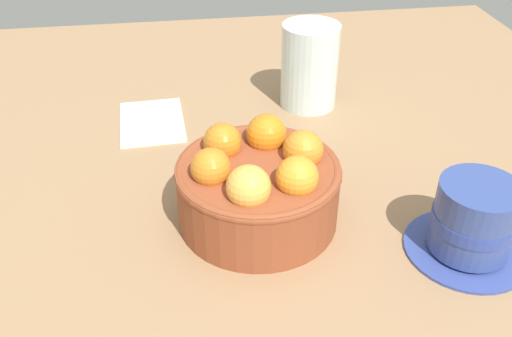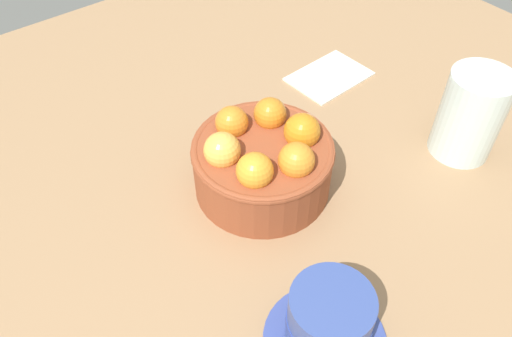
{
  "view_description": "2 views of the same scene",
  "coord_description": "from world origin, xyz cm",
  "px_view_note": "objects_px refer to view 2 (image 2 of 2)",
  "views": [
    {
      "loc": [
        -43.44,
        6.62,
        36.22
      ],
      "look_at": [
        0.29,
        0.15,
        5.89
      ],
      "focal_mm": 39.76,
      "sensor_mm": 36.0,
      "label": 1
    },
    {
      "loc": [
        -25.18,
        -30.88,
        44.43
      ],
      "look_at": [
        -1.03,
        -0.12,
        3.62
      ],
      "focal_mm": 35.65,
      "sensor_mm": 36.0,
      "label": 2
    }
  ],
  "objects_px": {
    "coffee_cup": "(328,323)",
    "water_glass": "(470,115)",
    "terracotta_bowl": "(263,161)",
    "folded_napkin": "(329,76)"
  },
  "relations": [
    {
      "from": "terracotta_bowl",
      "to": "coffee_cup",
      "type": "xyz_separation_m",
      "value": [
        -0.07,
        -0.18,
        -0.01
      ]
    },
    {
      "from": "coffee_cup",
      "to": "folded_napkin",
      "type": "height_order",
      "value": "coffee_cup"
    },
    {
      "from": "terracotta_bowl",
      "to": "water_glass",
      "type": "height_order",
      "value": "water_glass"
    },
    {
      "from": "coffee_cup",
      "to": "folded_napkin",
      "type": "distance_m",
      "value": 0.41
    },
    {
      "from": "terracotta_bowl",
      "to": "water_glass",
      "type": "xyz_separation_m",
      "value": [
        0.23,
        -0.1,
        0.01
      ]
    },
    {
      "from": "terracotta_bowl",
      "to": "folded_napkin",
      "type": "height_order",
      "value": "terracotta_bowl"
    },
    {
      "from": "coffee_cup",
      "to": "water_glass",
      "type": "bearing_deg",
      "value": 14.88
    },
    {
      "from": "terracotta_bowl",
      "to": "water_glass",
      "type": "distance_m",
      "value": 0.25
    },
    {
      "from": "water_glass",
      "to": "folded_napkin",
      "type": "distance_m",
      "value": 0.22
    },
    {
      "from": "coffee_cup",
      "to": "water_glass",
      "type": "height_order",
      "value": "water_glass"
    }
  ]
}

